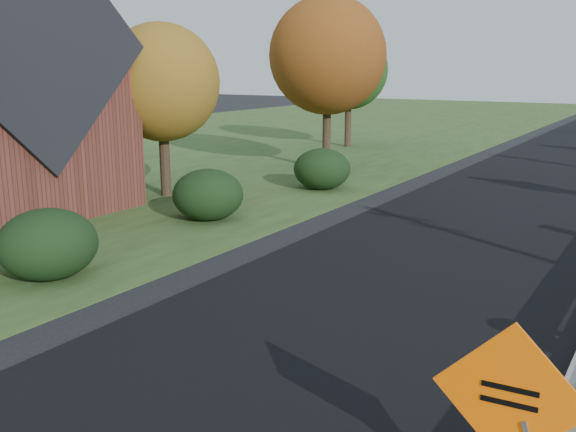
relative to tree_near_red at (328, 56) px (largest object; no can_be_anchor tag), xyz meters
The scene contains 8 objects.
grass_verge_near 12.02m from the tree_near_red, behind, with size 30.00×120.00×0.03m, color #32491F.
milled_overlay 9.88m from the tree_near_red, ahead, with size 7.20×120.00×0.01m, color black.
hedge_south 16.64m from the tree_near_red, 82.87° to the right, with size 2.09×2.09×1.52m, color black.
hedge_mid 10.91m from the tree_near_red, 81.47° to the right, with size 2.09×2.09×1.52m, color black.
hedge_north 6.07m from the tree_near_red, 63.43° to the right, with size 2.09×2.09×1.52m, color black.
tree_near_yellow 8.30m from the tree_near_red, 104.04° to the right, with size 3.96×3.96×5.88m.
tree_near_red is the anchor object (origin of this frame).
tree_near_back 8.57m from the tree_near_red, 110.56° to the left, with size 4.29×4.29×6.37m.
Camera 1 is at (0.26, -14.42, 4.43)m, focal length 40.00 mm.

